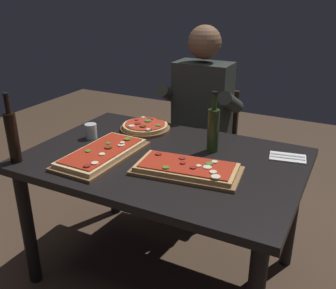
# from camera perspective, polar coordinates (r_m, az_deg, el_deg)

# --- Properties ---
(ground_plane) EXTENTS (6.40, 6.40, 0.00)m
(ground_plane) POSITION_cam_1_polar(r_m,az_deg,el_deg) (2.37, -0.58, -18.33)
(ground_plane) COLOR #4C3828
(dining_table) EXTENTS (1.40, 0.96, 0.74)m
(dining_table) POSITION_cam_1_polar(r_m,az_deg,el_deg) (2.01, -0.66, -4.31)
(dining_table) COLOR black
(dining_table) RESTS_ON ground_plane
(pizza_rectangular_front) EXTENTS (0.54, 0.31, 0.05)m
(pizza_rectangular_front) POSITION_cam_1_polar(r_m,az_deg,el_deg) (1.80, 2.86, -3.62)
(pizza_rectangular_front) COLOR olive
(pizza_rectangular_front) RESTS_ON dining_table
(pizza_rectangular_left) EXTENTS (0.28, 0.53, 0.05)m
(pizza_rectangular_left) POSITION_cam_1_polar(r_m,az_deg,el_deg) (1.99, -9.84, -1.35)
(pizza_rectangular_left) COLOR brown
(pizza_rectangular_left) RESTS_ON dining_table
(pizza_round_far) EXTENTS (0.31, 0.31, 0.05)m
(pizza_round_far) POSITION_cam_1_polar(r_m,az_deg,el_deg) (2.33, -3.44, 2.67)
(pizza_round_far) COLOR brown
(pizza_round_far) RESTS_ON dining_table
(wine_bottle_dark) EXTENTS (0.06, 0.06, 0.35)m
(wine_bottle_dark) POSITION_cam_1_polar(r_m,az_deg,el_deg) (2.01, -22.29, 1.25)
(wine_bottle_dark) COLOR black
(wine_bottle_dark) RESTS_ON dining_table
(oil_bottle_amber) EXTENTS (0.06, 0.06, 0.33)m
(oil_bottle_amber) POSITION_cam_1_polar(r_m,az_deg,el_deg) (2.01, 6.79, 2.37)
(oil_bottle_amber) COLOR #233819
(oil_bottle_amber) RESTS_ON dining_table
(tumbler_near_camera) EXTENTS (0.07, 0.07, 0.09)m
(tumbler_near_camera) POSITION_cam_1_polar(r_m,az_deg,el_deg) (2.24, -11.46, 1.86)
(tumbler_near_camera) COLOR silver
(tumbler_near_camera) RESTS_ON dining_table
(napkin_cutlery_set) EXTENTS (0.20, 0.14, 0.01)m
(napkin_cutlery_set) POSITION_cam_1_polar(r_m,az_deg,el_deg) (2.04, 17.50, -1.87)
(napkin_cutlery_set) COLOR white
(napkin_cutlery_set) RESTS_ON dining_table
(diner_chair) EXTENTS (0.44, 0.44, 0.87)m
(diner_chair) POSITION_cam_1_polar(r_m,az_deg,el_deg) (2.83, 5.56, 0.29)
(diner_chair) COLOR black
(diner_chair) RESTS_ON ground_plane
(seated_diner) EXTENTS (0.53, 0.41, 1.33)m
(seated_diner) POSITION_cam_1_polar(r_m,az_deg,el_deg) (2.63, 4.78, 4.57)
(seated_diner) COLOR #23232D
(seated_diner) RESTS_ON ground_plane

